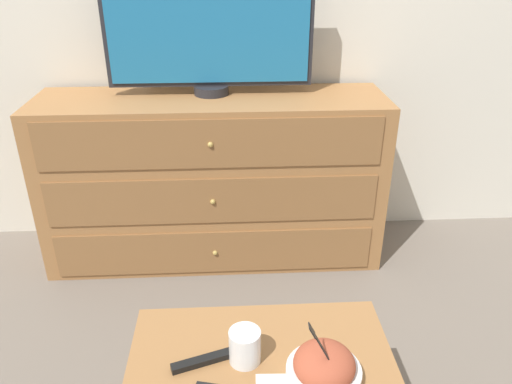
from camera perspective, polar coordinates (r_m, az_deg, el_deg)
The scene contains 6 objects.
ground_plane at distance 2.89m, azimuth -2.21°, elevation -3.81°, with size 12.00×12.00×0.00m, color #70665B.
dresser at distance 2.47m, azimuth -4.84°, elevation 1.39°, with size 1.62×0.47×0.83m.
tv at distance 2.32m, azimuth -5.42°, elevation 18.09°, with size 0.93×0.16×0.57m.
takeout_bowl at distance 1.37m, azimuth 7.78°, elevation -19.25°, with size 0.20×0.20×0.20m.
drink_cup at distance 1.40m, azimuth -1.26°, elevation -17.39°, with size 0.09×0.09×0.10m.
remote_control at distance 1.42m, azimuth -6.16°, elevation -18.63°, with size 0.17×0.08×0.02m.
Camera 1 is at (-0.03, -2.49, 1.47)m, focal length 35.00 mm.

